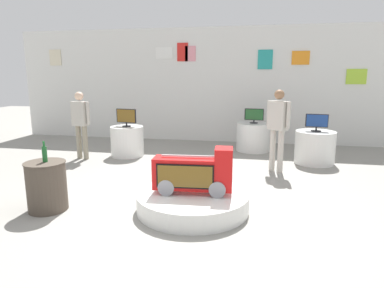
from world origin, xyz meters
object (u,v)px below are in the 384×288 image
object	(u,v)px
display_pedestal_left_rear	(253,137)
tv_on_right_rear	(317,122)
side_table_round	(47,186)
shopper_browsing_near_truck	(278,124)
bottle_on_side_table	(45,154)
main_display_pedestal	(193,201)
tv_on_left_rear	(254,115)
tv_on_center_rear	(126,117)
display_pedestal_right_rear	(315,147)
novelty_firetruck_tv	(194,174)
shopper_browsing_rear	(81,120)
display_pedestal_center_rear	(127,141)

from	to	relation	value
display_pedestal_left_rear	tv_on_right_rear	size ratio (longest dim) A/B	1.83
side_table_round	display_pedestal_left_rear	bearing A→B (deg)	57.82
shopper_browsing_near_truck	bottle_on_side_table	bearing A→B (deg)	-141.55
main_display_pedestal	tv_on_left_rear	xyz separation A→B (m)	(0.83, 4.31, 0.82)
tv_on_center_rear	display_pedestal_right_rear	xyz separation A→B (m)	(4.49, 0.12, -0.61)
side_table_round	shopper_browsing_near_truck	bearing A→B (deg)	38.54
main_display_pedestal	display_pedestal_left_rear	world-z (taller)	display_pedestal_left_rear
novelty_firetruck_tv	shopper_browsing_rear	xyz separation A→B (m)	(-3.24, 2.62, 0.38)
display_pedestal_left_rear	side_table_round	bearing A→B (deg)	-122.18
side_table_round	bottle_on_side_table	size ratio (longest dim) A/B	2.39
display_pedestal_center_rear	shopper_browsing_rear	bearing A→B (deg)	-152.62
display_pedestal_center_rear	bottle_on_side_table	bearing A→B (deg)	-87.78
main_display_pedestal	display_pedestal_right_rear	bearing A→B (deg)	55.35
display_pedestal_center_rear	display_pedestal_right_rear	distance (m)	4.49
novelty_firetruck_tv	bottle_on_side_table	distance (m)	2.21
novelty_firetruck_tv	display_pedestal_center_rear	world-z (taller)	novelty_firetruck_tv
tv_on_right_rear	side_table_round	xyz separation A→B (m)	(-4.36, -3.62, -0.58)
tv_on_left_rear	display_pedestal_right_rear	xyz separation A→B (m)	(1.40, -1.08, -0.58)
tv_on_left_rear	display_pedestal_right_rear	distance (m)	1.86
main_display_pedestal	shopper_browsing_near_truck	xyz separation A→B (m)	(1.33, 2.36, 0.87)
tv_on_right_rear	shopper_browsing_rear	bearing A→B (deg)	-173.63
display_pedestal_left_rear	tv_on_center_rear	xyz separation A→B (m)	(-3.09, -1.21, 0.61)
main_display_pedestal	bottle_on_side_table	distance (m)	2.28
tv_on_right_rear	shopper_browsing_near_truck	world-z (taller)	shopper_browsing_near_truck
shopper_browsing_near_truck	main_display_pedestal	bearing A→B (deg)	-119.38
bottle_on_side_table	shopper_browsing_near_truck	xyz separation A→B (m)	(3.46, 2.74, 0.14)
main_display_pedestal	novelty_firetruck_tv	bearing A→B (deg)	-12.65
tv_on_right_rear	shopper_browsing_rear	distance (m)	5.48
shopper_browsing_near_truck	novelty_firetruck_tv	bearing A→B (deg)	-118.92
tv_on_right_rear	display_pedestal_center_rear	bearing A→B (deg)	-178.55
main_display_pedestal	shopper_browsing_near_truck	world-z (taller)	shopper_browsing_near_truck
main_display_pedestal	shopper_browsing_near_truck	distance (m)	2.84
main_display_pedestal	shopper_browsing_near_truck	size ratio (longest dim) A/B	0.98
main_display_pedestal	display_pedestal_right_rear	distance (m)	3.93
bottle_on_side_table	display_pedestal_center_rear	bearing A→B (deg)	92.22
side_table_round	bottle_on_side_table	bearing A→B (deg)	71.03
side_table_round	shopper_browsing_rear	distance (m)	3.25
tv_on_right_rear	side_table_round	world-z (taller)	tv_on_right_rear
tv_on_right_rear	bottle_on_side_table	bearing A→B (deg)	-140.38
main_display_pedestal	shopper_browsing_rear	bearing A→B (deg)	140.92
display_pedestal_left_rear	bottle_on_side_table	distance (m)	5.57
novelty_firetruck_tv	tv_on_right_rear	bearing A→B (deg)	55.61
display_pedestal_center_rear	tv_on_left_rear	bearing A→B (deg)	21.18
side_table_round	bottle_on_side_table	world-z (taller)	bottle_on_side_table
display_pedestal_right_rear	novelty_firetruck_tv	bearing A→B (deg)	-124.35
tv_on_center_rear	shopper_browsing_near_truck	size ratio (longest dim) A/B	0.31
main_display_pedestal	tv_on_center_rear	size ratio (longest dim) A/B	3.16
tv_on_right_rear	bottle_on_side_table	size ratio (longest dim) A/B	1.57
display_pedestal_center_rear	display_pedestal_right_rear	xyz separation A→B (m)	(4.49, 0.12, 0.00)
display_pedestal_center_rear	bottle_on_side_table	world-z (taller)	bottle_on_side_table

